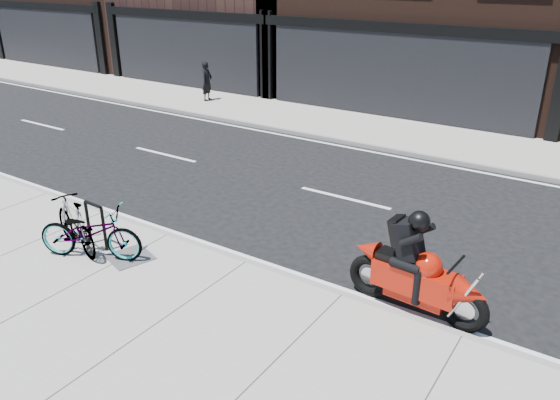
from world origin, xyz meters
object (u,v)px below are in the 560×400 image
Objects in this scene: bike_rack at (95,221)px; bicycle_rear at (75,224)px; bicycle_front at (90,232)px; pedestrian at (207,81)px; motorcycle at (423,275)px; utility_grate at (130,257)px.

bicycle_rear is at bearing -133.54° from bike_rack.
bicycle_front is 1.29× the size of pedestrian.
utility_grate is (-5.12, -1.45, -0.59)m from motorcycle.
bicycle_front is (0.27, -0.34, -0.02)m from bike_rack.
bicycle_front is at bearing -157.74° from pedestrian.
bike_rack is at bearing 152.59° from bicycle_rear.
bicycle_front is 0.85m from utility_grate.
pedestrian is at bearing 147.02° from motorcycle.
utility_grate is (0.83, 0.04, -0.54)m from bike_rack.
motorcycle is 15.60m from pedestrian.
motorcycle is at bearing 15.80° from utility_grate.
bike_rack is 0.47× the size of bicycle_front.
bike_rack is 0.39× the size of motorcycle.
pedestrian is at bearing -134.61° from bicycle_rear.
bicycle_front is 13.11m from pedestrian.
bike_rack is at bearing -177.28° from utility_grate.
pedestrian is at bearing 120.88° from bike_rack.
bicycle_rear is 12.78m from pedestrian.
pedestrian is 2.06× the size of utility_grate.
pedestrian reaches higher than utility_grate.
motorcycle reaches higher than bicycle_front.
bike_rack is 0.38m from bicycle_rear.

